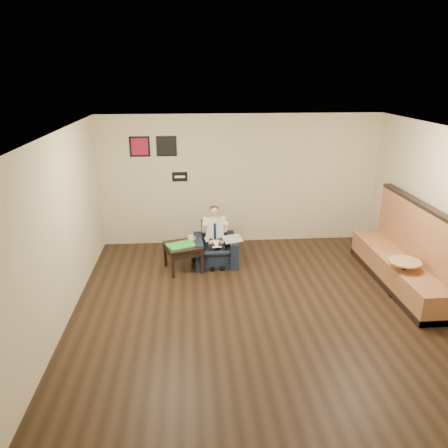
{
  "coord_description": "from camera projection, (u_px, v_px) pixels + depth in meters",
  "views": [
    {
      "loc": [
        -1.09,
        -6.14,
        3.61
      ],
      "look_at": [
        -0.5,
        1.2,
        1.03
      ],
      "focal_mm": 35.0,
      "sensor_mm": 36.0,
      "label": 1
    }
  ],
  "objects": [
    {
      "name": "armchair",
      "position": [
        215.0,
        245.0,
        8.58
      ],
      "size": [
        0.84,
        0.84,
        0.79
      ],
      "primitive_type": "cube",
      "rotation": [
        0.0,
        0.0,
        0.03
      ],
      "color": "black",
      "rests_on": "ground"
    },
    {
      "name": "lap_papers",
      "position": [
        216.0,
        244.0,
        8.37
      ],
      "size": [
        0.21,
        0.27,
        0.01
      ],
      "primitive_type": "cube",
      "rotation": [
        0.0,
        0.0,
        0.1
      ],
      "color": "white",
      "rests_on": "seated_man"
    },
    {
      "name": "art_print_right",
      "position": [
        167.0,
        146.0,
        9.03
      ],
      "size": [
        0.42,
        0.03,
        0.42
      ],
      "primitive_type": "cube",
      "color": "black",
      "rests_on": "wall_back"
    },
    {
      "name": "coffee_mug",
      "position": [
        191.0,
        238.0,
        8.43
      ],
      "size": [
        0.12,
        0.12,
        0.11
      ],
      "primitive_type": "cylinder",
      "rotation": [
        0.0,
        0.0,
        0.29
      ],
      "color": "white",
      "rests_on": "side_table"
    },
    {
      "name": "seating_sign",
      "position": [
        180.0,
        177.0,
        9.26
      ],
      "size": [
        0.32,
        0.02,
        0.2
      ],
      "primitive_type": "cube",
      "color": "black",
      "rests_on": "wall_back"
    },
    {
      "name": "wall_back",
      "position": [
        240.0,
        180.0,
        9.41
      ],
      "size": [
        6.0,
        0.02,
        2.8
      ],
      "primitive_type": "cube",
      "color": "beige",
      "rests_on": "ground"
    },
    {
      "name": "banquette",
      "position": [
        402.0,
        246.0,
        7.62
      ],
      "size": [
        0.68,
        2.86,
        1.46
      ],
      "primitive_type": "cube",
      "color": "#A3673F",
      "rests_on": "ground"
    },
    {
      "name": "seated_man",
      "position": [
        216.0,
        239.0,
        8.43
      ],
      "size": [
        0.54,
        0.79,
        1.08
      ],
      "primitive_type": null,
      "rotation": [
        0.0,
        0.0,
        0.03
      ],
      "color": "silver",
      "rests_on": "armchair"
    },
    {
      "name": "side_table",
      "position": [
        183.0,
        257.0,
        8.34
      ],
      "size": [
        0.78,
        0.78,
        0.51
      ],
      "primitive_type": "cube",
      "rotation": [
        0.0,
        0.0,
        0.29
      ],
      "color": "black",
      "rests_on": "ground"
    },
    {
      "name": "wall_left",
      "position": [
        60.0,
        232.0,
        6.36
      ],
      "size": [
        0.02,
        6.0,
        2.8
      ],
      "primitive_type": "cube",
      "color": "beige",
      "rests_on": "ground"
    },
    {
      "name": "ceiling",
      "position": [
        266.0,
        133.0,
        6.12
      ],
      "size": [
        6.0,
        6.0,
        0.02
      ],
      "primitive_type": "cube",
      "color": "white",
      "rests_on": "wall_back"
    },
    {
      "name": "cafe_table",
      "position": [
        402.0,
        279.0,
        7.31
      ],
      "size": [
        0.57,
        0.57,
        0.65
      ],
      "primitive_type": "cylinder",
      "rotation": [
        0.0,
        0.0,
        0.1
      ],
      "color": "tan",
      "rests_on": "ground"
    },
    {
      "name": "wall_front",
      "position": [
        321.0,
        342.0,
        3.76
      ],
      "size": [
        6.0,
        0.02,
        2.8
      ],
      "primitive_type": "cube",
      "color": "beige",
      "rests_on": "ground"
    },
    {
      "name": "green_folder",
      "position": [
        181.0,
        245.0,
        8.22
      ],
      "size": [
        0.62,
        0.55,
        0.01
      ],
      "primitive_type": "cube",
      "rotation": [
        0.0,
        0.0,
        0.43
      ],
      "color": "green",
      "rests_on": "side_table"
    },
    {
      "name": "art_print_left",
      "position": [
        140.0,
        147.0,
        8.99
      ],
      "size": [
        0.42,
        0.03,
        0.42
      ],
      "primitive_type": "cube",
      "color": "#9D1339",
      "rests_on": "wall_back"
    },
    {
      "name": "newspaper",
      "position": [
        233.0,
        239.0,
        8.48
      ],
      "size": [
        0.38,
        0.46,
        0.01
      ],
      "primitive_type": "cube",
      "rotation": [
        0.0,
        0.0,
        0.08
      ],
      "color": "silver",
      "rests_on": "armchair"
    },
    {
      "name": "smartphone",
      "position": [
        183.0,
        241.0,
        8.43
      ],
      "size": [
        0.17,
        0.1,
        0.01
      ],
      "primitive_type": "cube",
      "rotation": [
        0.0,
        0.0,
        0.12
      ],
      "color": "black",
      "rests_on": "side_table"
    },
    {
      "name": "ground",
      "position": [
        261.0,
        308.0,
        7.05
      ],
      "size": [
        6.0,
        6.0,
        0.0
      ],
      "primitive_type": "plane",
      "color": "black",
      "rests_on": "ground"
    }
  ]
}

